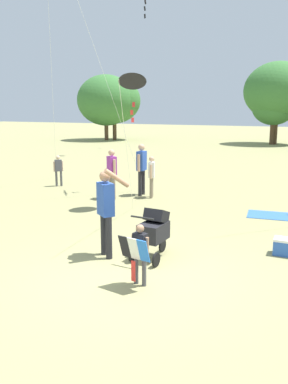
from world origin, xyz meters
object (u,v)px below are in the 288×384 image
(person_red_shirt, at_px, (152,173))
(person_couple_left, at_px, (112,170))
(stroller, at_px, (154,229))
(picnic_blanket, at_px, (276,216))
(person_sitting_far, at_px, (58,168))
(kite_adult_black, at_px, (132,82))
(person_kid_running, at_px, (142,165))
(cooler_box, at_px, (285,247))
(person_adult_flyer, at_px, (106,205))
(child_with_butterfly_kite, at_px, (139,250))

(person_red_shirt, xyz_separation_m, person_couple_left, (-1.12, -0.71, 0.15))
(stroller, height_order, picnic_blanket, stroller)
(person_sitting_far, relative_size, person_couple_left, 0.72)
(stroller, height_order, person_red_shirt, person_red_shirt)
(kite_adult_black, height_order, person_kid_running, kite_adult_black)
(kite_adult_black, height_order, person_sitting_far, kite_adult_black)
(cooler_box, bearing_deg, person_red_shirt, 140.77)
(stroller, distance_m, person_sitting_far, 8.35)
(stroller, xyz_separation_m, person_couple_left, (-3.39, 4.38, 0.37))
(person_red_shirt, relative_size, person_sitting_far, 1.17)
(cooler_box, bearing_deg, stroller, -151.94)
(person_adult_flyer, relative_size, person_sitting_far, 1.56)
(stroller, relative_size, picnic_blanket, 0.71)
(stroller, bearing_deg, person_sitting_far, 139.27)
(child_with_butterfly_kite, xyz_separation_m, kite_adult_black, (-2.48, 4.82, 3.06))
(person_kid_running, bearing_deg, person_couple_left, -125.41)
(stroller, height_order, person_couple_left, person_couple_left)
(cooler_box, bearing_deg, person_adult_flyer, -154.10)
(person_sitting_far, height_order, cooler_box, person_sitting_far)
(child_with_butterfly_kite, height_order, stroller, child_with_butterfly_kite)
(stroller, height_order, person_sitting_far, person_sitting_far)
(person_couple_left, relative_size, person_kid_running, 0.93)
(kite_adult_black, xyz_separation_m, person_couple_left, (-1.19, 0.85, -2.72))
(stroller, bearing_deg, cooler_box, 28.06)
(person_couple_left, relative_size, picnic_blanket, 1.06)
(person_sitting_far, distance_m, picnic_blanket, 8.30)
(child_with_butterfly_kite, height_order, cooler_box, child_with_butterfly_kite)
(child_with_butterfly_kite, bearing_deg, person_kid_running, 114.61)
(person_couple_left, xyz_separation_m, person_kid_running, (0.65, 0.92, 0.07))
(person_sitting_far, bearing_deg, stroller, -40.73)
(person_couple_left, distance_m, picnic_blanket, 5.34)
(kite_adult_black, bearing_deg, person_red_shirt, 92.70)
(person_red_shirt, relative_size, person_couple_left, 0.85)
(person_sitting_far, bearing_deg, cooler_box, -25.54)
(child_with_butterfly_kite, xyz_separation_m, person_kid_running, (-3.02, 6.59, 0.41))
(person_red_shirt, bearing_deg, kite_adult_black, -87.30)
(person_couple_left, bearing_deg, person_adult_flyer, -62.18)
(person_adult_flyer, height_order, person_red_shirt, person_adult_flyer)
(kite_adult_black, xyz_separation_m, cooler_box, (4.60, -2.25, -3.52))
(person_adult_flyer, bearing_deg, person_kid_running, 108.01)
(child_with_butterfly_kite, relative_size, stroller, 0.98)
(child_with_butterfly_kite, relative_size, picnic_blanket, 0.69)
(picnic_blanket, bearing_deg, cooler_box, -80.26)
(person_adult_flyer, height_order, picnic_blanket, person_adult_flyer)
(child_with_butterfly_kite, relative_size, kite_adult_black, 0.26)
(person_sitting_far, relative_size, person_kid_running, 0.67)
(kite_adult_black, xyz_separation_m, person_kid_running, (-0.54, 1.77, -2.65))
(child_with_butterfly_kite, xyz_separation_m, person_red_shirt, (-2.55, 6.38, 0.18))
(person_adult_flyer, relative_size, cooler_box, 4.15)
(child_with_butterfly_kite, bearing_deg, person_adult_flyer, 140.96)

